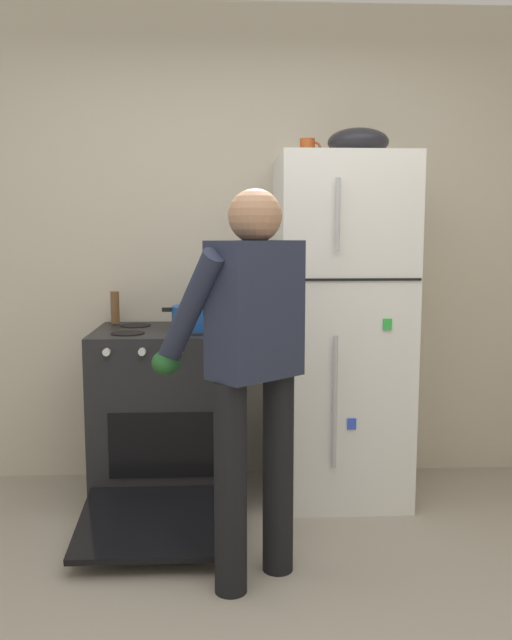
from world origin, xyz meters
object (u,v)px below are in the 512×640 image
Objects in this scene: refrigerator at (340,329)px; person_cook at (250,354)px; stove_range at (168,416)px; mixing_bowl at (358,142)px; red_pot at (196,318)px; coffee_mug at (308,148)px; pepper_mill at (115,308)px.

person_cook is (-0.52, -0.90, 0.04)m from refrigerator.
person_cook reaches higher than stove_range.
mixing_bowl reaches higher than stove_range.
red_pot is at bearing -176.32° from refrigerator.
refrigerator is at bearing 1.09° from stove_range.
coffee_mug reaches higher than stove_range.
person_cook is 0.89m from red_pot.
coffee_mug is 0.26m from mixing_bowl.
refrigerator is at bearing -179.79° from mixing_bowl.
person_cook is at bearing -57.32° from pepper_mill.
red_pot is 1.07m from coffee_mug.
refrigerator is 1.14× the size of person_cook.
mixing_bowl reaches higher than red_pot.
person_cook is 14.28× the size of coffee_mug.
coffee_mug is at bearing 70.02° from person_cook.
refrigerator is 1.04m from stove_range.
mixing_bowl reaches higher than person_cook.
refrigerator is at bearing -15.83° from coffee_mug.
refrigerator is 1.49× the size of stove_range.
person_cook is at bearing -120.11° from refrigerator.
pepper_mill is (-1.23, 0.20, 0.10)m from refrigerator.
pepper_mill is at bearing 144.00° from stove_range.
refrigerator is 1.25m from pepper_mill.
stove_range is 3.48× the size of red_pot.
coffee_mug reaches higher than refrigerator.
coffee_mug is (0.76, 0.07, 1.42)m from stove_range.
mixing_bowl is at bearing 1.02° from stove_range.
refrigerator is 10.14× the size of pepper_mill.
red_pot is at bearing 106.21° from person_cook.
red_pot is (0.16, -0.03, 0.54)m from stove_range.
stove_range is at bearing 114.73° from person_cook.
red_pot is at bearing -28.52° from pepper_mill.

